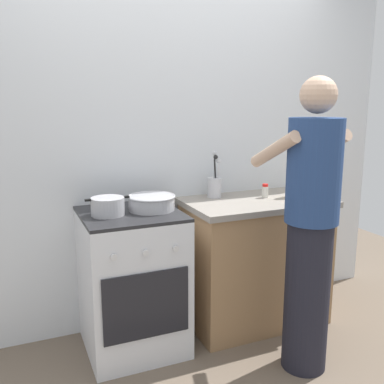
% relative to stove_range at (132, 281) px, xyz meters
% --- Properties ---
extents(ground, '(6.00, 6.00, 0.00)m').
position_rel_stove_range_xyz_m(ground, '(0.35, -0.15, -0.45)').
color(ground, '#6B5B4C').
extents(back_wall, '(3.20, 0.10, 2.50)m').
position_rel_stove_range_xyz_m(back_wall, '(0.55, 0.35, 0.80)').
color(back_wall, silver).
rests_on(back_wall, ground).
extents(countertop, '(1.00, 0.60, 0.90)m').
position_rel_stove_range_xyz_m(countertop, '(0.90, 0.00, 0.00)').
color(countertop, '#99724C').
rests_on(countertop, ground).
extents(stove_range, '(0.60, 0.62, 0.90)m').
position_rel_stove_range_xyz_m(stove_range, '(0.00, 0.00, 0.00)').
color(stove_range, silver).
rests_on(stove_range, ground).
extents(pot, '(0.26, 0.20, 0.11)m').
position_rel_stove_range_xyz_m(pot, '(-0.14, -0.01, 0.50)').
color(pot, '#B2B2B7').
rests_on(pot, stove_range).
extents(mixing_bowl, '(0.30, 0.30, 0.09)m').
position_rel_stove_range_xyz_m(mixing_bowl, '(0.14, 0.01, 0.50)').
color(mixing_bowl, '#B7B7BC').
rests_on(mixing_bowl, stove_range).
extents(utensil_crock, '(0.10, 0.10, 0.33)m').
position_rel_stove_range_xyz_m(utensil_crock, '(0.66, 0.18, 0.54)').
color(utensil_crock, silver).
rests_on(utensil_crock, countertop).
extents(spice_bottle, '(0.04, 0.04, 0.10)m').
position_rel_stove_range_xyz_m(spice_bottle, '(0.99, 0.03, 0.50)').
color(spice_bottle, silver).
rests_on(spice_bottle, countertop).
extents(oil_bottle, '(0.06, 0.06, 0.21)m').
position_rel_stove_range_xyz_m(oil_bottle, '(1.16, -0.03, 0.54)').
color(oil_bottle, gold).
rests_on(oil_bottle, countertop).
extents(person, '(0.41, 0.50, 1.70)m').
position_rel_stove_range_xyz_m(person, '(0.88, -0.61, 0.41)').
color(person, black).
rests_on(person, ground).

